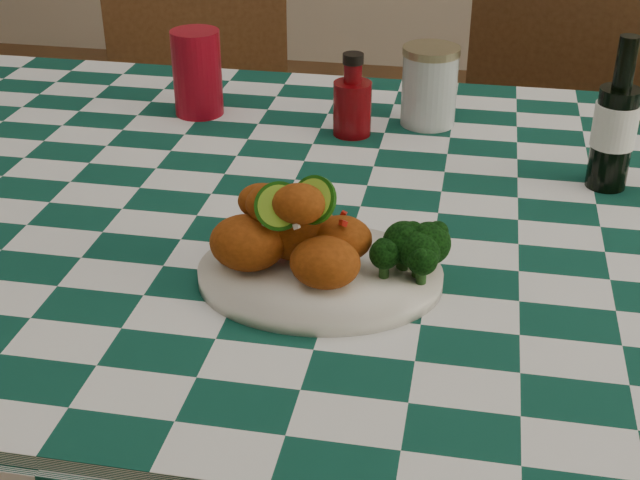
% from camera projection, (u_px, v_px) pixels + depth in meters
% --- Properties ---
extents(dining_table, '(1.66, 1.06, 0.79)m').
position_uv_depth(dining_table, '(355.00, 434.00, 1.37)').
color(dining_table, '#0C3E31').
rests_on(dining_table, ground).
extents(plate, '(0.30, 0.24, 0.02)m').
position_uv_depth(plate, '(320.00, 275.00, 1.01)').
color(plate, silver).
rests_on(plate, dining_table).
extents(fried_chicken_pile, '(0.16, 0.12, 0.10)m').
position_uv_depth(fried_chicken_pile, '(302.00, 227.00, 0.98)').
color(fried_chicken_pile, '#933D0E').
rests_on(fried_chicken_pile, plate).
extents(broccoli_side, '(0.08, 0.08, 0.06)m').
position_uv_depth(broccoli_side, '(406.00, 249.00, 0.98)').
color(broccoli_side, black).
rests_on(broccoli_side, plate).
extents(red_tumbler, '(0.10, 0.10, 0.14)m').
position_uv_depth(red_tumbler, '(197.00, 73.00, 1.44)').
color(red_tumbler, maroon).
rests_on(red_tumbler, dining_table).
extents(ketchup_bottle, '(0.07, 0.07, 0.13)m').
position_uv_depth(ketchup_bottle, '(353.00, 95.00, 1.37)').
color(ketchup_bottle, '#5D0408').
rests_on(ketchup_bottle, dining_table).
extents(mason_jar, '(0.10, 0.10, 0.13)m').
position_uv_depth(mason_jar, '(429.00, 86.00, 1.40)').
color(mason_jar, '#B2BCBA').
rests_on(mason_jar, dining_table).
extents(beer_bottle, '(0.08, 0.08, 0.21)m').
position_uv_depth(beer_bottle, '(617.00, 114.00, 1.18)').
color(beer_bottle, black).
rests_on(beer_bottle, dining_table).
extents(wooden_chair_left, '(0.56, 0.57, 0.92)m').
position_uv_depth(wooden_chair_left, '(212.00, 172.00, 2.05)').
color(wooden_chair_left, '#472814').
rests_on(wooden_chair_left, ground).
extents(wooden_chair_right, '(0.56, 0.57, 0.93)m').
position_uv_depth(wooden_chair_right, '(515.00, 208.00, 1.88)').
color(wooden_chair_right, '#472814').
rests_on(wooden_chair_right, ground).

